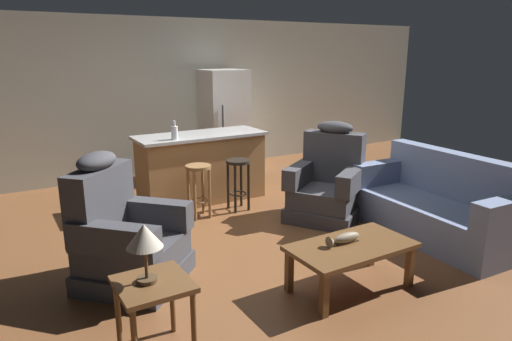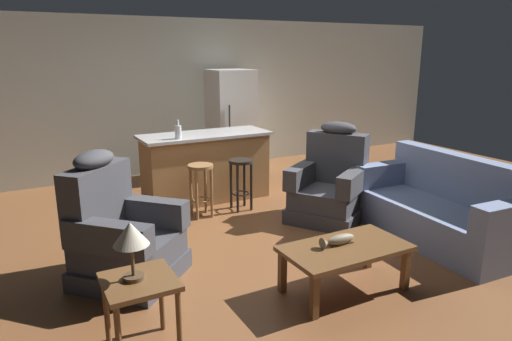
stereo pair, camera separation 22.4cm
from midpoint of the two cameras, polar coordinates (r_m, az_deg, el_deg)
The scene contains 14 objects.
ground_plane at distance 5.44m, azimuth -1.94°, elevation -7.47°, with size 12.00×12.00×0.00m.
back_wall at distance 7.96m, azimuth -13.17°, elevation 8.88°, with size 12.00×0.05×2.60m.
coffee_table at distance 4.11m, azimuth 10.27°, elevation -9.81°, with size 1.10×0.60×0.42m.
fish_figurine at distance 4.08m, azimuth 9.36°, elevation -8.42°, with size 0.34×0.10×0.10m.
couch at distance 5.53m, azimuth 20.72°, elevation -4.32°, with size 0.94×1.94×0.94m.
recliner_near_lamp at distance 4.35m, azimuth -17.52°, elevation -8.00°, with size 1.19×1.19×1.20m.
recliner_near_island at distance 5.80m, azimuth 7.85°, elevation -1.78°, with size 1.16×1.16×1.20m.
end_table at distance 3.28m, azimuth -14.67°, elevation -14.83°, with size 0.48×0.48×0.56m.
table_lamp at distance 3.11m, azimuth -15.81°, elevation -8.23°, with size 0.24×0.24×0.41m.
kitchen_island at distance 6.45m, azimuth -7.82°, elevation 0.43°, with size 1.80×0.70×0.95m.
bar_stool_left at distance 5.77m, azimuth -8.30°, elevation -1.36°, with size 0.32×0.32×0.68m.
bar_stool_right at distance 6.00m, azimuth -3.31°, elevation -0.60°, with size 0.32×0.32×0.68m.
refrigerator at distance 7.84m, azimuth -4.86°, elevation 6.03°, with size 0.70×0.69×1.76m.
bottle_tall_green at distance 5.99m, azimuth -11.21°, elevation 4.70°, with size 0.09×0.09×0.24m.
Camera 1 is at (-2.54, -4.36, 2.05)m, focal length 32.00 mm.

